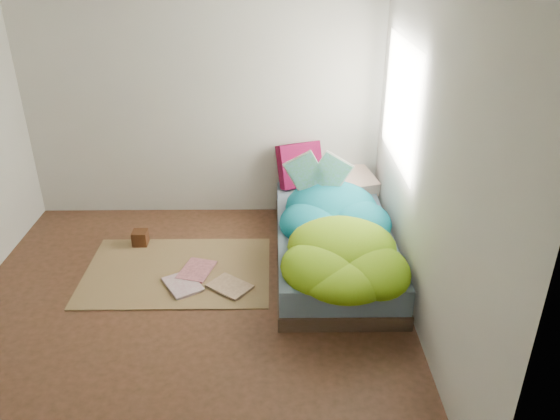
# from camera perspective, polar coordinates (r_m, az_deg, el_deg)

# --- Properties ---
(ground) EXTENTS (3.50, 3.50, 0.00)m
(ground) POSITION_cam_1_polar(r_m,az_deg,el_deg) (4.41, -9.81, -10.28)
(ground) COLOR #3D2917
(ground) RESTS_ON ground
(room_walls) EXTENTS (3.54, 3.54, 2.62)m
(room_walls) POSITION_cam_1_polar(r_m,az_deg,el_deg) (3.68, -11.57, 10.43)
(room_walls) COLOR #B8B6AF
(room_walls) RESTS_ON ground
(bed) EXTENTS (1.00, 2.00, 0.34)m
(bed) POSITION_cam_1_polar(r_m,az_deg,el_deg) (4.89, 5.56, -3.58)
(bed) COLOR #3B2F20
(bed) RESTS_ON ground
(duvet) EXTENTS (0.96, 1.84, 0.34)m
(duvet) POSITION_cam_1_polar(r_m,az_deg,el_deg) (4.53, 6.02, -1.26)
(duvet) COLOR #08627F
(duvet) RESTS_ON bed
(rug) EXTENTS (1.60, 1.10, 0.01)m
(rug) POSITION_cam_1_polar(r_m,az_deg,el_deg) (4.88, -10.65, -6.29)
(rug) COLOR brown
(rug) RESTS_ON ground
(pillow_floral) EXTENTS (0.73, 0.57, 0.14)m
(pillow_floral) POSITION_cam_1_polar(r_m,az_deg,el_deg) (5.49, 6.54, 2.78)
(pillow_floral) COLOR beige
(pillow_floral) RESTS_ON bed
(pillow_magenta) EXTENTS (0.46, 0.29, 0.44)m
(pillow_magenta) POSITION_cam_1_polar(r_m,az_deg,el_deg) (5.51, 2.11, 4.72)
(pillow_magenta) COLOR #4C052D
(pillow_magenta) RESTS_ON bed
(open_book) EXTENTS (0.50, 0.15, 0.30)m
(open_book) POSITION_cam_1_polar(r_m,az_deg,el_deg) (4.87, 4.04, 5.03)
(open_book) COLOR #2D8B33
(open_book) RESTS_ON duvet
(wooden_box) EXTENTS (0.14, 0.14, 0.14)m
(wooden_box) POSITION_cam_1_polar(r_m,az_deg,el_deg) (5.31, -14.39, -2.82)
(wooden_box) COLOR #37190C
(wooden_box) RESTS_ON rug
(floor_book_a) EXTENTS (0.39, 0.42, 0.03)m
(floor_book_a) POSITION_cam_1_polar(r_m,az_deg,el_deg) (4.63, -11.56, -8.11)
(floor_book_a) COLOR beige
(floor_book_a) RESTS_ON rug
(floor_book_b) EXTENTS (0.34, 0.40, 0.03)m
(floor_book_b) POSITION_cam_1_polar(r_m,az_deg,el_deg) (4.86, -10.11, -6.04)
(floor_book_b) COLOR #D57B88
(floor_book_b) RESTS_ON rug
(floor_book_c) EXTENTS (0.41, 0.40, 0.03)m
(floor_book_c) POSITION_cam_1_polar(r_m,az_deg,el_deg) (4.51, -6.31, -8.66)
(floor_book_c) COLOR tan
(floor_book_c) RESTS_ON rug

